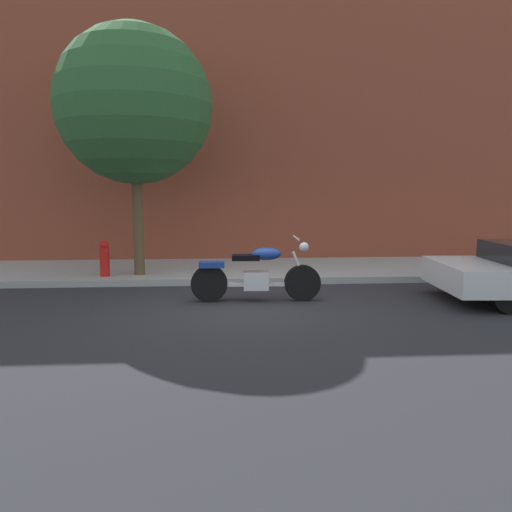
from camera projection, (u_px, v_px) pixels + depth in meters
name	position (u px, v px, depth m)	size (l,w,h in m)	color
ground_plane	(244.00, 305.00, 8.26)	(60.00, 60.00, 0.00)	#28282D
sidewalk	(237.00, 270.00, 11.47)	(24.98, 3.04, 0.14)	#A3A3A3
building_facade	(235.00, 126.00, 12.75)	(24.98, 0.50, 7.26)	brown
motorcycle	(256.00, 275.00, 8.48)	(2.28, 0.70, 1.14)	black
street_tree	(134.00, 106.00, 9.99)	(3.23, 3.23, 5.30)	brown
fire_hydrant	(105.00, 261.00, 10.21)	(0.20, 0.20, 0.91)	red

